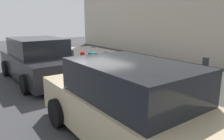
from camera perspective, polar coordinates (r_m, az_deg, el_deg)
The scene contains 15 objects.
ground_plane at distance 8.36m, azimuth -5.10°, elevation -2.80°, with size 40.00×40.00×0.00m, color #333335.
sidewalk_curb at distance 9.81m, azimuth 7.55°, elevation -0.04°, with size 18.00×5.00×0.14m, color #ADA89E.
suitcase_teal_0 at distance 6.43m, azimuth 13.33°, elevation -3.97°, with size 0.46×0.22×0.83m.
suitcase_navy_1 at distance 6.81m, azimuth 9.40°, elevation -2.49°, with size 0.51×0.21×0.89m.
suitcase_red_2 at distance 7.20m, azimuth 5.37°, elevation -1.85°, with size 0.49×0.25×0.81m.
suitcase_olive_3 at distance 7.66m, azimuth 2.63°, elevation -0.66°, with size 0.46×0.22×0.94m.
suitcase_black_4 at distance 8.12m, azimuth 0.26°, elevation 0.51°, with size 0.45×0.23×0.81m.
suitcase_maroon_5 at distance 8.58m, azimuth -1.56°, elevation 1.08°, with size 0.38×0.25×0.93m.
suitcase_silver_6 at distance 8.98m, azimuth -3.42°, elevation 1.69°, with size 0.36×0.26×0.80m.
suitcase_teal_7 at distance 9.43m, azimuth -5.07°, elevation 2.33°, with size 0.44×0.24×1.02m.
fire_hydrant at distance 10.10m, azimuth -7.85°, elevation 3.00°, with size 0.39×0.21×0.75m.
bollard_post at distance 10.70m, azimuth -10.44°, elevation 3.34°, with size 0.12×0.12×0.73m, color #333338.
parking_meter at distance 5.80m, azimuth 23.42°, elevation -1.17°, with size 0.12×0.09×1.27m.
parked_car_beige_0 at distance 4.01m, azimuth 5.06°, elevation -9.77°, with size 4.62×1.96×1.57m.
parked_car_charcoal_1 at distance 8.76m, azimuth -19.07°, elevation 2.39°, with size 4.64×2.15×1.63m.
Camera 1 is at (-6.94, 4.07, 2.30)m, focal length 34.24 mm.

